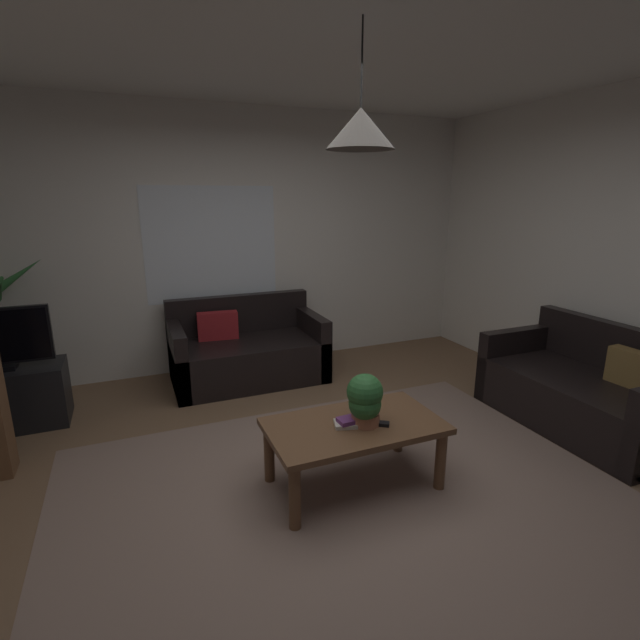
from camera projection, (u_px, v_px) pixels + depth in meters
The scene contains 15 objects.
floor at pixel (338, 488), 3.05m from camera, with size 5.38×5.06×0.02m, color brown.
rug at pixel (351, 504), 2.87m from camera, with size 3.50×2.78×0.01m, color gray.
wall_back at pixel (239, 241), 4.98m from camera, with size 5.50×0.06×2.72m, color silver.
ceiling at pixel (343, 10), 2.34m from camera, with size 5.38×5.06×0.02m, color white.
window_pane at pixel (212, 245), 4.85m from camera, with size 1.35×0.01×1.18m, color white.
couch_under_window at pixel (247, 353), 4.78m from camera, with size 1.50×0.83×0.82m.
couch_right_side at pixel (584, 393), 3.81m from camera, with size 0.83×1.51×0.82m.
coffee_table at pixel (354, 433), 2.98m from camera, with size 1.11×0.62×0.44m.
book_on_table_0 at pixel (347, 424), 2.93m from camera, with size 0.15×0.12×0.02m, color beige.
book_on_table_1 at pixel (347, 420), 2.91m from camera, with size 0.12×0.10×0.03m, color #72387F.
remote_on_table_0 at pixel (367, 414), 3.06m from camera, with size 0.05×0.16×0.02m, color black.
remote_on_table_1 at pixel (376, 423), 2.94m from camera, with size 0.05×0.16×0.02m, color black.
potted_plant_on_table at pixel (365, 399), 2.89m from camera, with size 0.23×0.23×0.34m.
tv_stand at pixel (6, 398), 3.78m from camera, with size 0.90×0.44×0.50m, color black.
pendant_lamp at pixel (361, 128), 2.51m from camera, with size 0.38×0.38×0.65m.
Camera 1 is at (-1.13, -2.42, 1.84)m, focal length 26.26 mm.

